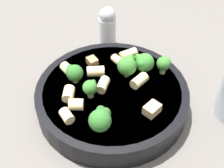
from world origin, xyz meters
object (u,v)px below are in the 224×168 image
object	(u,v)px
broccoli_floret_1	(90,88)
broccoli_floret_3	(126,65)
rigatoni_0	(67,116)
chicken_chunk_0	(92,61)
rigatoni_5	(96,71)
rigatoni_6	(139,81)
chicken_chunk_1	(152,109)
pasta_bowl	(112,96)
rigatoni_4	(76,105)
pepper_shaker	(107,27)
rigatoni_2	(69,94)
rigatoni_8	(70,68)
broccoli_floret_5	(74,73)
rigatoni_7	(103,85)
broccoli_floret_0	(101,119)
rigatoni_3	(119,61)
broccoli_floret_2	(144,63)
rigatoni_1	(128,54)
broccoli_floret_4	(164,64)

from	to	relation	value
broccoli_floret_1	broccoli_floret_3	distance (m)	0.07
rigatoni_0	chicken_chunk_0	world-z (taller)	rigatoni_0
rigatoni_5	rigatoni_6	world-z (taller)	same
rigatoni_0	chicken_chunk_1	size ratio (longest dim) A/B	0.91
pasta_bowl	chicken_chunk_0	distance (m)	0.07
broccoli_floret_1	rigatoni_5	world-z (taller)	broccoli_floret_1
rigatoni_4	pepper_shaker	xyz separation A→B (m)	(-0.05, 0.20, -0.00)
rigatoni_2	rigatoni_8	world-z (taller)	same
broccoli_floret_5	rigatoni_7	size ratio (longest dim) A/B	1.20
broccoli_floret_5	rigatoni_2	xyz separation A→B (m)	(0.01, -0.04, -0.01)
pepper_shaker	rigatoni_4	bearing A→B (deg)	-75.27
broccoli_floret_0	rigatoni_3	distance (m)	0.14
pasta_bowl	broccoli_floret_2	world-z (taller)	broccoli_floret_2
pepper_shaker	rigatoni_8	bearing A→B (deg)	-89.03
broccoli_floret_2	chicken_chunk_0	xyz separation A→B (m)	(-0.08, -0.02, -0.01)
chicken_chunk_0	rigatoni_7	bearing A→B (deg)	-45.41
rigatoni_3	rigatoni_7	xyz separation A→B (m)	(0.00, -0.06, 0.00)
rigatoni_6	pasta_bowl	bearing A→B (deg)	-141.12
broccoli_floret_1	broccoli_floret_5	distance (m)	0.04
broccoli_floret_3	rigatoni_8	bearing A→B (deg)	-158.34
rigatoni_7	pepper_shaker	distance (m)	0.16
broccoli_floret_2	rigatoni_3	distance (m)	0.05
rigatoni_6	rigatoni_8	world-z (taller)	same
rigatoni_7	broccoli_floret_3	bearing A→B (deg)	66.27
rigatoni_5	pepper_shaker	size ratio (longest dim) A/B	0.33
rigatoni_6	pepper_shaker	xyz separation A→B (m)	(-0.11, 0.12, -0.00)
broccoli_floret_2	rigatoni_0	size ratio (longest dim) A/B	1.64
rigatoni_2	chicken_chunk_1	world-z (taller)	rigatoni_2
rigatoni_3	broccoli_floret_5	bearing A→B (deg)	-122.29
rigatoni_0	rigatoni_7	distance (m)	0.08
broccoli_floret_3	rigatoni_4	size ratio (longest dim) A/B	1.74
pepper_shaker	rigatoni_3	bearing A→B (deg)	-53.14
rigatoni_1	rigatoni_2	size ratio (longest dim) A/B	1.24
broccoli_floret_4	rigatoni_7	size ratio (longest dim) A/B	1.19
broccoli_floret_4	rigatoni_3	distance (m)	0.08
rigatoni_1	rigatoni_5	xyz separation A→B (m)	(-0.03, -0.06, 0.00)
broccoli_floret_3	rigatoni_7	bearing A→B (deg)	-113.73
rigatoni_0	rigatoni_2	bearing A→B (deg)	118.75
rigatoni_0	rigatoni_4	distance (m)	0.02
rigatoni_8	rigatoni_6	bearing A→B (deg)	11.67
pasta_bowl	broccoli_floret_5	distance (m)	0.07
rigatoni_0	broccoli_floret_2	bearing A→B (deg)	67.90
chicken_chunk_1	rigatoni_0	bearing A→B (deg)	-147.48
rigatoni_1	broccoli_floret_2	bearing A→B (deg)	-30.89
rigatoni_6	chicken_chunk_0	distance (m)	0.09
broccoli_floret_4	pepper_shaker	xyz separation A→B (m)	(-0.14, 0.07, -0.01)
rigatoni_5	broccoli_floret_1	bearing A→B (deg)	-71.01
pasta_bowl	rigatoni_3	xyz separation A→B (m)	(-0.02, 0.06, 0.02)
broccoli_floret_5	rigatoni_8	xyz separation A→B (m)	(-0.02, 0.01, -0.01)
broccoli_floret_0	rigatoni_0	distance (m)	0.05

